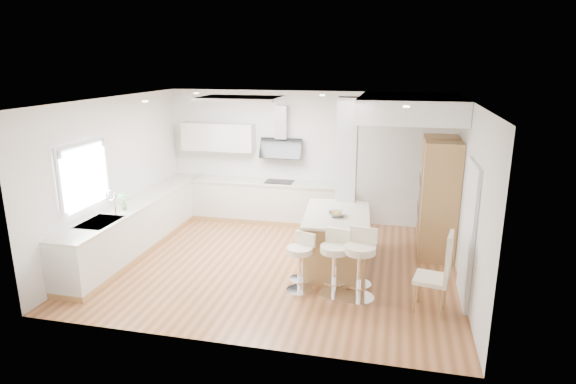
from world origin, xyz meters
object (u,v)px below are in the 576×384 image
(peninsula, at_px, (336,240))
(bar_stool_b, at_px, (335,259))
(dining_chair, at_px, (440,270))
(bar_stool_c, at_px, (360,261))
(bar_stool_a, at_px, (300,260))

(peninsula, relative_size, bar_stool_b, 1.68)
(dining_chair, bearing_deg, bar_stool_c, -176.51)
(bar_stool_b, height_order, bar_stool_c, bar_stool_c)
(bar_stool_a, bearing_deg, bar_stool_c, 20.87)
(peninsula, relative_size, dining_chair, 1.43)
(bar_stool_b, distance_m, bar_stool_c, 0.38)
(peninsula, bearing_deg, bar_stool_a, -117.69)
(dining_chair, bearing_deg, bar_stool_b, -176.60)
(bar_stool_a, distance_m, bar_stool_c, 0.90)
(peninsula, xyz_separation_m, dining_chair, (1.57, -1.17, 0.14))
(peninsula, bearing_deg, dining_chair, -41.36)
(bar_stool_b, bearing_deg, bar_stool_a, -167.88)
(peninsula, height_order, bar_stool_b, peninsula)
(peninsula, distance_m, bar_stool_a, 1.07)
(bar_stool_a, distance_m, dining_chair, 2.01)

